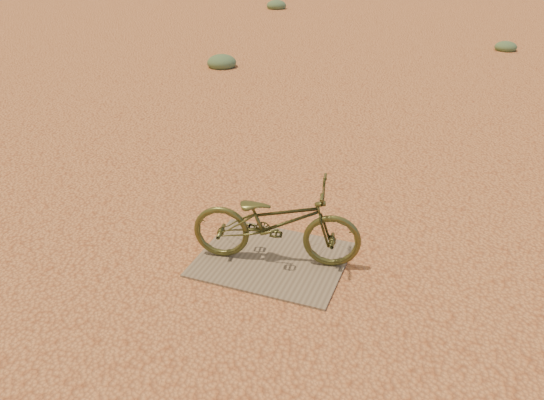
% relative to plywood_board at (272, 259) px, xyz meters
% --- Properties ---
extents(ground, '(120.00, 120.00, 0.00)m').
position_rel_plywood_board_xyz_m(ground, '(0.18, 0.50, -0.01)').
color(ground, '#C8814A').
rests_on(ground, ground).
extents(plywood_board, '(1.35, 1.09, 0.02)m').
position_rel_plywood_board_xyz_m(plywood_board, '(0.00, 0.00, 0.00)').
color(plywood_board, '#72624B').
rests_on(plywood_board, ground).
extents(bicycle, '(1.62, 0.85, 0.81)m').
position_rel_plywood_board_xyz_m(bicycle, '(0.04, -0.01, 0.42)').
color(bicycle, '#43451F').
rests_on(bicycle, plywood_board).
extents(kale_a, '(0.64, 0.64, 0.35)m').
position_rel_plywood_board_xyz_m(kale_a, '(-3.75, 6.73, -0.01)').
color(kale_a, '#4C6643').
rests_on(kale_a, ground).
extents(kale_b, '(0.53, 0.53, 0.29)m').
position_rel_plywood_board_xyz_m(kale_b, '(2.15, 10.84, -0.01)').
color(kale_b, '#4C6643').
rests_on(kale_b, ground).
extents(kale_c, '(0.73, 0.73, 0.40)m').
position_rel_plywood_board_xyz_m(kale_c, '(-5.81, 15.71, -0.01)').
color(kale_c, '#4C6643').
rests_on(kale_c, ground).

